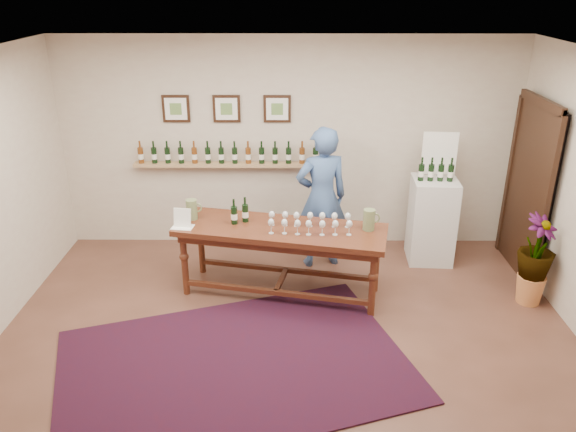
{
  "coord_description": "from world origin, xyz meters",
  "views": [
    {
      "loc": [
        0.04,
        -4.67,
        3.44
      ],
      "look_at": [
        0.0,
        0.8,
        1.1
      ],
      "focal_mm": 35.0,
      "sensor_mm": 36.0,
      "label": 1
    }
  ],
  "objects_px": {
    "potted_plant": "(535,260)",
    "person": "(321,198)",
    "display_pedestal": "(432,220)",
    "tasting_table": "(281,237)"
  },
  "relations": [
    {
      "from": "potted_plant",
      "to": "person",
      "type": "bearing_deg",
      "value": 158.15
    },
    {
      "from": "display_pedestal",
      "to": "potted_plant",
      "type": "height_order",
      "value": "display_pedestal"
    },
    {
      "from": "tasting_table",
      "to": "person",
      "type": "bearing_deg",
      "value": 68.18
    },
    {
      "from": "tasting_table",
      "to": "display_pedestal",
      "type": "height_order",
      "value": "display_pedestal"
    },
    {
      "from": "display_pedestal",
      "to": "person",
      "type": "relative_size",
      "value": 0.61
    },
    {
      "from": "display_pedestal",
      "to": "potted_plant",
      "type": "bearing_deg",
      "value": -49.77
    },
    {
      "from": "tasting_table",
      "to": "potted_plant",
      "type": "bearing_deg",
      "value": 7.94
    },
    {
      "from": "tasting_table",
      "to": "potted_plant",
      "type": "distance_m",
      "value": 2.85
    },
    {
      "from": "tasting_table",
      "to": "display_pedestal",
      "type": "bearing_deg",
      "value": 36.28
    },
    {
      "from": "display_pedestal",
      "to": "potted_plant",
      "type": "distance_m",
      "value": 1.4
    }
  ]
}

